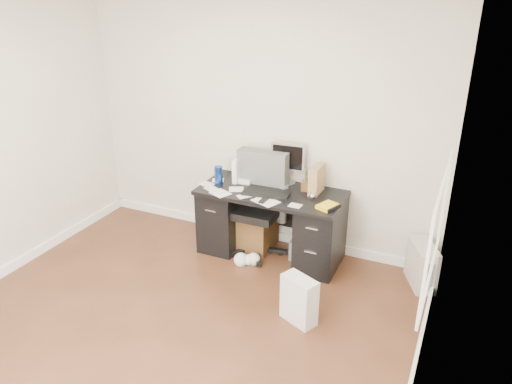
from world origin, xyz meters
TOP-DOWN VIEW (x-y plane):
  - ground at (0.00, 0.00)m, footprint 4.00×4.00m
  - room_shell at (0.03, 0.03)m, footprint 4.02×4.02m
  - desk at (0.30, 1.65)m, footprint 1.50×0.70m
  - loose_papers at (0.10, 1.60)m, footprint 1.10×0.60m
  - lcd_monitor at (0.38, 1.90)m, footprint 0.38×0.23m
  - keyboard at (0.29, 1.53)m, footprint 0.49×0.22m
  - computer_mouse at (0.75, 1.63)m, footprint 0.07×0.07m
  - travel_mug at (-0.28, 1.60)m, footprint 0.10×0.10m
  - white_binder at (-0.14, 1.77)m, footprint 0.12×0.23m
  - magazine_file at (0.73, 1.80)m, footprint 0.13×0.25m
  - pen_cup at (0.62, 1.81)m, footprint 0.12×0.12m
  - yellow_book at (0.95, 1.49)m, footprint 0.22×0.24m
  - paper_remote at (0.35, 1.39)m, footprint 0.31×0.28m
  - office_chair at (0.14, 1.64)m, footprint 0.64×0.64m
  - pc_tower at (1.85, 1.73)m, footprint 0.35×0.47m
  - shopping_bag at (0.97, 0.70)m, footprint 0.38×0.34m
  - wicker_basket at (0.06, 1.73)m, footprint 0.44×0.44m
  - desk_printer at (0.71, 1.76)m, footprint 0.38×0.32m

SIDE VIEW (x-z plane):
  - ground at x=0.00m, z-range 0.00..0.00m
  - desk_printer at x=0.71m, z-range 0.00..0.22m
  - pc_tower at x=1.85m, z-range 0.00..0.43m
  - shopping_bag at x=0.97m, z-range 0.00..0.43m
  - wicker_basket at x=0.06m, z-range 0.00..0.44m
  - desk at x=0.30m, z-range 0.02..0.77m
  - office_chair at x=0.14m, z-range 0.00..1.11m
  - loose_papers at x=0.10m, z-range 0.75..0.75m
  - paper_remote at x=0.35m, z-range 0.75..0.77m
  - keyboard at x=0.29m, z-range 0.75..0.78m
  - yellow_book at x=0.95m, z-range 0.75..0.78m
  - computer_mouse at x=0.75m, z-range 0.75..0.81m
  - travel_mug at x=-0.28m, z-range 0.75..0.94m
  - pen_cup at x=0.62m, z-range 0.75..1.00m
  - white_binder at x=-0.14m, z-range 0.75..1.01m
  - magazine_file at x=0.73m, z-range 0.75..1.04m
  - lcd_monitor at x=0.38m, z-range 0.75..1.21m
  - room_shell at x=0.03m, z-range 0.30..3.01m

